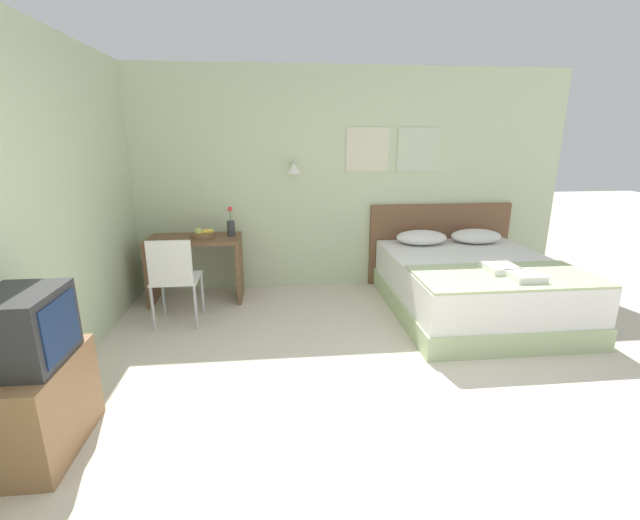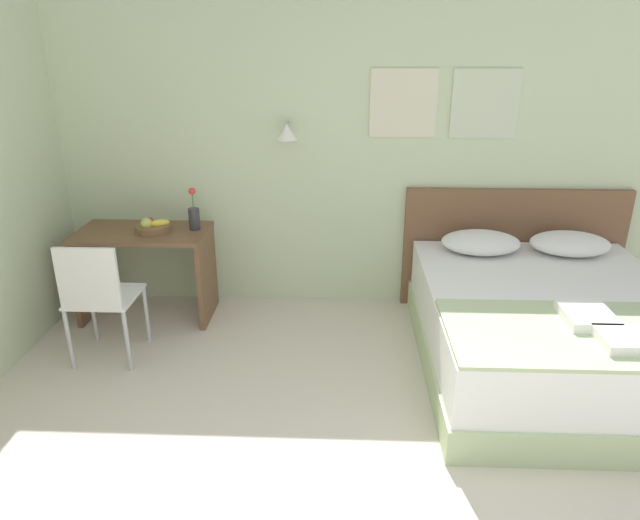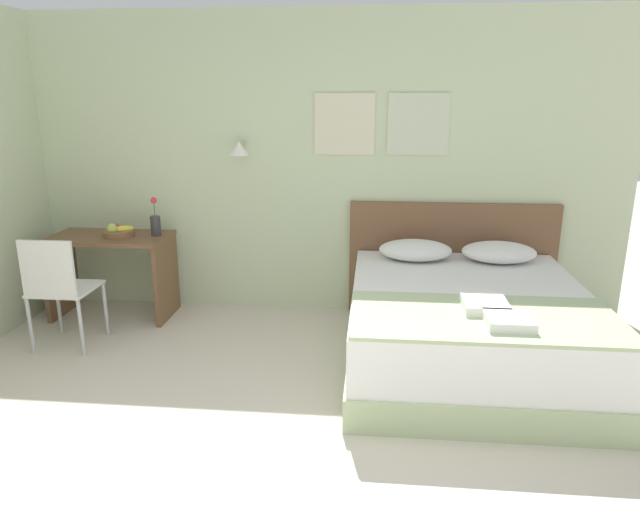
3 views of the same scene
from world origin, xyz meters
TOP-DOWN VIEW (x-y plane):
  - wall_back at (0.01, 2.95)m, footprint 5.68×0.31m
  - bed at (1.33, 1.85)m, footprint 1.71×2.04m
  - headboard at (1.33, 2.89)m, footprint 1.83×0.06m
  - pillow_left at (0.98, 2.59)m, footprint 0.61×0.44m
  - pillow_right at (1.67, 2.59)m, footprint 0.61×0.44m
  - throw_blanket at (1.33, 1.26)m, footprint 1.66×0.81m
  - folded_towel_near_foot at (1.35, 1.40)m, footprint 0.28×0.35m
  - folded_towel_mid_bed at (1.44, 1.11)m, footprint 0.27×0.27m
  - desk at (-1.71, 2.56)m, footprint 1.03×0.57m
  - desk_chair at (-1.79, 1.81)m, footprint 0.45×0.45m
  - fruit_bowl at (-1.61, 2.54)m, footprint 0.28×0.27m
  - flower_vase at (-1.29, 2.61)m, footprint 0.09×0.09m

SIDE VIEW (x-z plane):
  - bed at x=1.33m, z-range 0.00..0.59m
  - desk at x=-1.71m, z-range 0.13..0.88m
  - headboard at x=1.33m, z-range 0.00..1.03m
  - desk_chair at x=-1.79m, z-range 0.09..1.00m
  - throw_blanket at x=1.33m, z-range 0.59..0.62m
  - folded_towel_near_foot at x=1.35m, z-range 0.62..0.68m
  - folded_towel_mid_bed at x=1.44m, z-range 0.62..0.68m
  - pillow_left at x=0.98m, z-range 0.59..0.76m
  - pillow_right at x=1.67m, z-range 0.59..0.76m
  - fruit_bowl at x=-1.61m, z-range 0.72..0.85m
  - flower_vase at x=-1.29m, z-range 0.69..1.03m
  - wall_back at x=0.01m, z-range 0.01..2.66m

